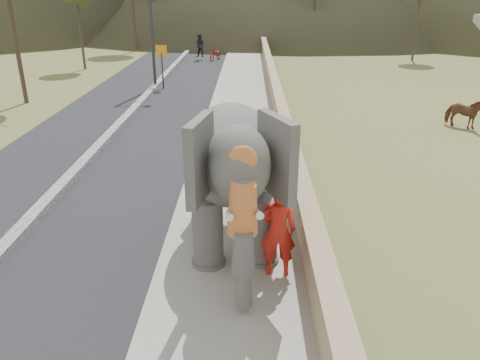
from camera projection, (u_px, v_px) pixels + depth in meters
name	position (u px, v px, depth m)	size (l,w,h in m)	color
ground	(232.00, 235.00, 11.05)	(160.00, 160.00, 0.00)	olive
road	(125.00, 121.00, 20.36)	(7.00, 120.00, 0.03)	black
median	(125.00, 119.00, 20.32)	(0.35, 120.00, 0.22)	black
walkway	(240.00, 120.00, 20.25)	(3.00, 120.00, 0.15)	#9E9687
parapet	(278.00, 109.00, 20.04)	(0.30, 120.00, 1.10)	tan
signboard	(162.00, 59.00, 26.07)	(0.60, 0.08, 2.40)	#2D2D33
cow	(463.00, 113.00, 19.14)	(0.67, 1.48, 1.25)	brown
distant_car	(469.00, 43.00, 41.63)	(1.70, 4.23, 1.44)	#AEAEB5
elephant_and_man	(232.00, 173.00, 10.02)	(2.73, 4.67, 3.22)	#605C57
motorcyclist	(208.00, 50.00, 36.42)	(2.33, 1.97, 2.02)	maroon
trees	(290.00, 6.00, 39.29)	(47.23, 34.85, 9.46)	#473828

